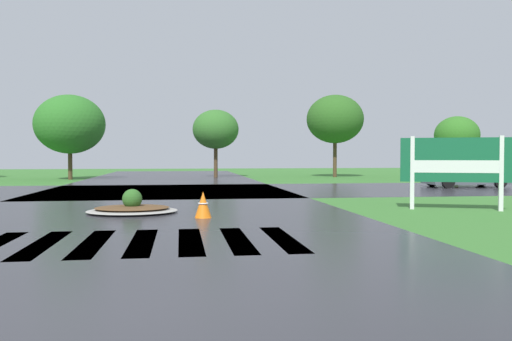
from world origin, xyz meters
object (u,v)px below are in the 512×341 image
median_island (132,208)px  estate_billboard (456,163)px  traffic_cone (203,205)px  car_silver_hatch (464,175)px

median_island → estate_billboard: bearing=-3.6°
estate_billboard → traffic_cone: size_ratio=4.34×
median_island → traffic_cone: 2.45m
median_island → traffic_cone: traffic_cone is taller
car_silver_hatch → traffic_cone: bearing=-138.8°
estate_billboard → car_silver_hatch: bearing=-99.0°
estate_billboard → car_silver_hatch: (6.29, 10.60, -0.80)m
estate_billboard → median_island: bearing=18.1°
car_silver_hatch → median_island: bearing=-146.1°
car_silver_hatch → traffic_cone: size_ratio=5.91×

